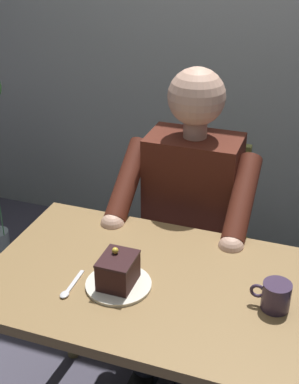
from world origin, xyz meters
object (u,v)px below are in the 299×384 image
(cake_slice, at_px, (118,270))
(coffee_cup, at_px, (276,295))
(dining_table, at_px, (144,303))
(seated_person, at_px, (186,222))
(dessert_spoon, at_px, (69,288))
(chair, at_px, (196,235))

(cake_slice, height_order, coffee_cup, cake_slice)
(dining_table, relative_size, coffee_cup, 8.46)
(dining_table, xyz_separation_m, seated_person, (0.00, -0.49, 0.02))
(dessert_spoon, bearing_deg, dining_table, -146.05)
(dining_table, relative_size, cake_slice, 8.16)
(cake_slice, relative_size, dessert_spoon, 0.85)
(seated_person, height_order, cake_slice, seated_person)
(cake_slice, bearing_deg, chair, -94.77)
(chair, relative_size, cake_slice, 7.32)
(seated_person, relative_size, coffee_cup, 10.66)
(dining_table, relative_size, chair, 1.11)
(chair, relative_size, coffee_cup, 7.59)
(chair, bearing_deg, seated_person, 90.00)
(dining_table, distance_m, chair, 0.67)
(chair, relative_size, dessert_spoon, 6.25)
(coffee_cup, relative_size, dessert_spoon, 0.82)
(chair, bearing_deg, dessert_spoon, 76.21)
(coffee_cup, bearing_deg, chair, -58.86)
(cake_slice, distance_m, coffee_cup, 0.47)
(cake_slice, bearing_deg, seated_person, -96.23)
(chair, distance_m, dessert_spoon, 0.85)
(coffee_cup, bearing_deg, dessert_spoon, 11.70)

